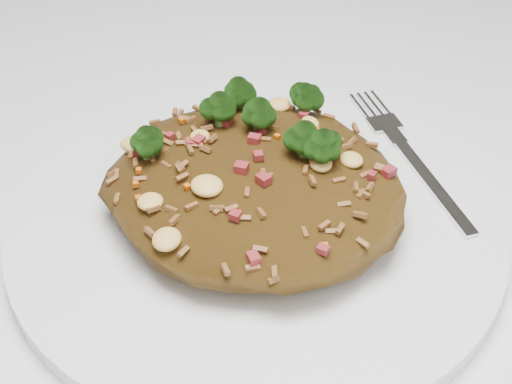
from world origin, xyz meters
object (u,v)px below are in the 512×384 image
fried_rice (256,174)px  fork (415,163)px  dining_table (281,248)px  plate (256,219)px

fried_rice → fork: bearing=45.4°
dining_table → plate: (0.01, -0.08, 0.10)m
plate → fried_rice: 0.03m
dining_table → plate: 0.12m
plate → fried_rice: size_ratio=1.66×
dining_table → fork: (0.09, 0.01, 0.11)m
fried_rice → plate: bearing=-68.0°
dining_table → fork: size_ratio=8.95×
dining_table → fried_rice: bearing=-82.9°
dining_table → fork: fork is taller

